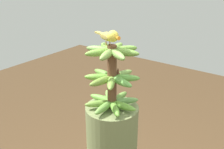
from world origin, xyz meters
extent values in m
cylinder|color=brown|center=(0.00, 0.00, 1.41)|extent=(0.05, 0.05, 0.33)
ellipsoid|color=olive|center=(-0.06, 0.00, 1.27)|extent=(0.16, 0.04, 0.04)
ellipsoid|color=#699640|center=(-0.04, -0.05, 1.27)|extent=(0.13, 0.14, 0.04)
ellipsoid|color=#619D3A|center=(0.00, -0.06, 1.27)|extent=(0.04, 0.16, 0.04)
ellipsoid|color=olive|center=(0.05, -0.04, 1.27)|extent=(0.14, 0.13, 0.04)
ellipsoid|color=#63953D|center=(0.06, 0.00, 1.27)|extent=(0.16, 0.04, 0.04)
ellipsoid|color=#5E9233|center=(0.04, 0.05, 1.27)|extent=(0.13, 0.14, 0.04)
ellipsoid|color=#609834|center=(0.00, 0.06, 1.27)|extent=(0.04, 0.16, 0.04)
ellipsoid|color=#5D8D44|center=(-0.05, 0.04, 1.27)|extent=(0.14, 0.13, 0.04)
ellipsoid|color=olive|center=(0.05, 0.03, 1.41)|extent=(0.15, 0.11, 0.04)
ellipsoid|color=#5C9941|center=(0.01, 0.06, 1.41)|extent=(0.07, 0.16, 0.04)
ellipsoid|color=#5B9C3D|center=(-0.03, 0.05, 1.41)|extent=(0.11, 0.15, 0.04)
ellipsoid|color=#6F9743|center=(-0.06, 0.01, 1.41)|extent=(0.16, 0.07, 0.04)
ellipsoid|color=#608A3D|center=(-0.05, -0.03, 1.41)|extent=(0.15, 0.11, 0.04)
ellipsoid|color=#5F8C37|center=(-0.01, -0.06, 1.41)|extent=(0.07, 0.16, 0.04)
ellipsoid|color=#639A33|center=(0.03, -0.05, 1.41)|extent=(0.11, 0.15, 0.04)
ellipsoid|color=olive|center=(0.06, -0.01, 1.41)|extent=(0.16, 0.07, 0.04)
ellipsoid|color=#6A9744|center=(0.01, -0.05, 1.54)|extent=(0.07, 0.16, 0.04)
ellipsoid|color=olive|center=(0.05, -0.03, 1.54)|extent=(0.15, 0.11, 0.04)
ellipsoid|color=olive|center=(0.05, 0.01, 1.54)|extent=(0.16, 0.07, 0.04)
ellipsoid|color=#6F9547|center=(0.03, 0.05, 1.54)|extent=(0.11, 0.15, 0.04)
ellipsoid|color=olive|center=(-0.01, 0.05, 1.54)|extent=(0.07, 0.16, 0.04)
ellipsoid|color=#659738|center=(-0.05, 0.03, 1.54)|extent=(0.15, 0.11, 0.04)
ellipsoid|color=olive|center=(-0.05, -0.01, 1.54)|extent=(0.16, 0.07, 0.04)
ellipsoid|color=olive|center=(-0.03, -0.05, 1.54)|extent=(0.11, 0.15, 0.04)
cone|color=brown|center=(-0.03, 0.01, 1.42)|extent=(0.04, 0.04, 0.06)
cylinder|color=#C68933|center=(0.02, -0.02, 1.58)|extent=(0.00, 0.00, 0.02)
cylinder|color=#C68933|center=(0.00, -0.01, 1.58)|extent=(0.01, 0.01, 0.02)
ellipsoid|color=gold|center=(0.01, -0.02, 1.61)|extent=(0.07, 0.10, 0.04)
ellipsoid|color=olive|center=(0.03, -0.03, 1.61)|extent=(0.03, 0.07, 0.03)
ellipsoid|color=olive|center=(-0.01, -0.01, 1.61)|extent=(0.03, 0.07, 0.03)
cube|color=olive|center=(-0.02, -0.09, 1.61)|extent=(0.04, 0.07, 0.01)
sphere|color=gold|center=(0.02, 0.02, 1.62)|extent=(0.05, 0.05, 0.05)
sphere|color=black|center=(0.01, 0.03, 1.63)|extent=(0.01, 0.01, 0.01)
cone|color=orange|center=(0.03, 0.05, 1.62)|extent=(0.03, 0.03, 0.02)
camera|label=1|loc=(0.96, 0.70, 1.91)|focal=41.89mm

